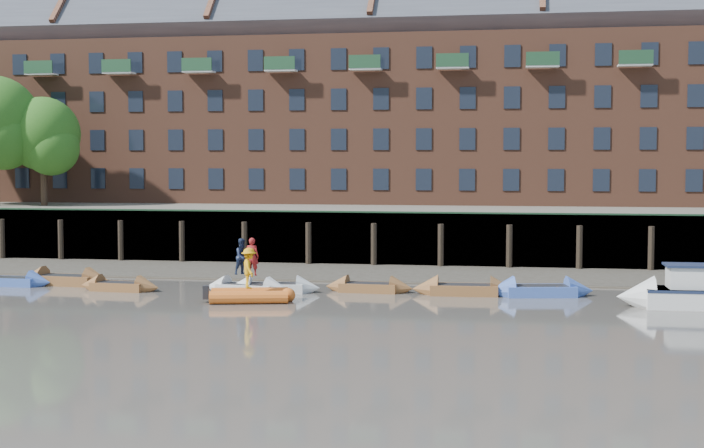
% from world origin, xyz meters
% --- Properties ---
extents(ground, '(220.00, 220.00, 0.00)m').
position_xyz_m(ground, '(0.00, 0.00, 0.00)').
color(ground, '#5A554E').
rests_on(ground, ground).
extents(foreshore, '(110.00, 8.00, 0.50)m').
position_xyz_m(foreshore, '(0.00, 18.00, 0.00)').
color(foreshore, '#3D382F').
rests_on(foreshore, ground).
extents(mud_band, '(110.00, 1.60, 0.10)m').
position_xyz_m(mud_band, '(0.00, 14.60, 0.00)').
color(mud_band, '#4C4336').
rests_on(mud_band, ground).
extents(river_wall, '(110.00, 1.23, 3.30)m').
position_xyz_m(river_wall, '(-0.00, 22.38, 1.59)').
color(river_wall, '#2D2A26').
rests_on(river_wall, ground).
extents(bank_terrace, '(110.00, 28.00, 3.20)m').
position_xyz_m(bank_terrace, '(0.00, 36.00, 1.60)').
color(bank_terrace, '#5E594D').
rests_on(bank_terrace, ground).
extents(apartment_terrace, '(80.60, 15.56, 20.98)m').
position_xyz_m(apartment_terrace, '(-0.00, 36.99, 12.82)').
color(apartment_terrace, brown).
rests_on(apartment_terrace, bank_terrace).
extents(rowboat_0, '(4.29, 1.34, 1.24)m').
position_xyz_m(rowboat_0, '(-14.90, 9.94, 0.22)').
color(rowboat_0, '#3C5CAF').
rests_on(rowboat_0, ground).
extents(rowboat_1, '(5.08, 1.79, 1.45)m').
position_xyz_m(rowboat_1, '(-12.31, 10.67, 0.26)').
color(rowboat_1, brown).
rests_on(rowboat_1, ground).
extents(rowboat_2, '(4.25, 1.56, 1.21)m').
position_xyz_m(rowboat_2, '(-8.72, 9.06, 0.21)').
color(rowboat_2, brown).
rests_on(rowboat_2, ground).
extents(rowboat_3, '(4.55, 2.04, 1.27)m').
position_xyz_m(rowboat_3, '(-2.34, 9.29, 0.23)').
color(rowboat_3, silver).
rests_on(rowboat_3, ground).
extents(rowboat_4, '(4.60, 1.86, 1.30)m').
position_xyz_m(rowboat_4, '(-1.11, 9.68, 0.23)').
color(rowboat_4, silver).
rests_on(rowboat_4, ground).
extents(rowboat_5, '(4.40, 1.52, 1.26)m').
position_xyz_m(rowboat_5, '(3.39, 10.65, 0.22)').
color(rowboat_5, brown).
rests_on(rowboat_5, ground).
extents(rowboat_6, '(4.99, 1.63, 1.43)m').
position_xyz_m(rowboat_6, '(7.99, 10.39, 0.25)').
color(rowboat_6, brown).
rests_on(rowboat_6, ground).
extents(rowboat_7, '(5.20, 2.39, 1.46)m').
position_xyz_m(rowboat_7, '(11.53, 10.54, 0.26)').
color(rowboat_7, '#3C5CAF').
rests_on(rowboat_7, ground).
extents(rib_tender, '(3.93, 2.55, 0.66)m').
position_xyz_m(rib_tender, '(-1.29, 6.52, 0.29)').
color(rib_tender, orange).
rests_on(rib_tender, ground).
extents(motor_launch, '(5.89, 2.00, 2.42)m').
position_xyz_m(motor_launch, '(17.31, 7.95, 0.62)').
color(motor_launch, silver).
rests_on(motor_launch, ground).
extents(person_rower_a, '(0.66, 0.44, 1.82)m').
position_xyz_m(person_rower_a, '(-2.09, 9.30, 1.77)').
color(person_rower_a, maroon).
rests_on(person_rower_a, rowboat_3).
extents(person_rower_b, '(1.06, 1.08, 1.75)m').
position_xyz_m(person_rower_b, '(-2.63, 9.55, 1.73)').
color(person_rower_b, '#19233F').
rests_on(person_rower_b, rowboat_3).
extents(person_rib_crew, '(1.11, 1.36, 1.84)m').
position_xyz_m(person_rib_crew, '(-1.43, 6.42, 1.54)').
color(person_rib_crew, orange).
rests_on(person_rib_crew, rib_tender).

